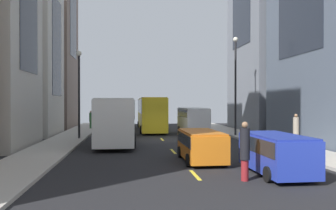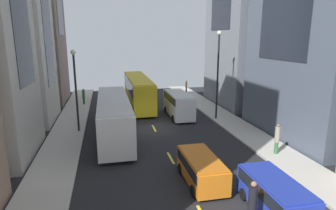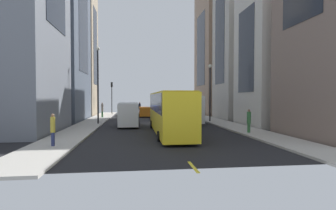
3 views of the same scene
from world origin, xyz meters
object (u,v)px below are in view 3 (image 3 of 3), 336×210
(delivery_van_white, at_px, (129,112))
(car_blue_1, at_px, (130,110))
(traffic_light_near_corner, at_px, (112,92))
(city_bus_white, at_px, (183,106))
(pedestrian_crossing_near, at_px, (53,128))
(pedestrian_waiting_curb, at_px, (102,110))
(streetcar_yellow, at_px, (169,109))
(car_orange_0, at_px, (145,111))
(pedestrian_walking_far, at_px, (140,108))
(pedestrian_crossing_mid, at_px, (249,120))

(delivery_van_white, xyz_separation_m, car_blue_1, (0.16, -17.79, -0.51))
(car_blue_1, distance_m, traffic_light_near_corner, 4.76)
(city_bus_white, bearing_deg, pedestrian_crossing_near, 56.24)
(delivery_van_white, height_order, pedestrian_waiting_curb, delivery_van_white)
(city_bus_white, distance_m, streetcar_yellow, 11.69)
(traffic_light_near_corner, bearing_deg, pedestrian_crossing_near, 88.30)
(traffic_light_near_corner, bearing_deg, pedestrian_waiting_curb, 83.92)
(car_orange_0, relative_size, pedestrian_crossing_near, 2.18)
(pedestrian_waiting_curb, bearing_deg, streetcar_yellow, 125.88)
(car_blue_1, bearing_deg, traffic_light_near_corner, -23.07)
(pedestrian_walking_far, bearing_deg, streetcar_yellow, -86.25)
(car_orange_0, height_order, car_blue_1, car_blue_1)
(car_orange_0, distance_m, traffic_light_near_corner, 8.26)
(city_bus_white, bearing_deg, car_blue_1, -61.12)
(pedestrian_walking_far, xyz_separation_m, traffic_light_near_corner, (4.98, -0.46, 2.94))
(delivery_van_white, bearing_deg, pedestrian_walking_far, -94.72)
(pedestrian_crossing_near, bearing_deg, streetcar_yellow, 5.05)
(car_orange_0, bearing_deg, streetcar_yellow, 93.56)
(pedestrian_walking_far, distance_m, pedestrian_crossing_mid, 27.85)
(city_bus_white, relative_size, pedestrian_crossing_near, 6.12)
(delivery_van_white, xyz_separation_m, pedestrian_crossing_mid, (-10.33, 7.71, -0.31))
(traffic_light_near_corner, bearing_deg, car_orange_0, 139.12)
(car_blue_1, xyz_separation_m, traffic_light_near_corner, (3.27, -1.39, 3.16))
(car_orange_0, bearing_deg, city_bus_white, 116.49)
(pedestrian_crossing_near, bearing_deg, pedestrian_crossing_mid, -14.26)
(delivery_van_white, relative_size, traffic_light_near_corner, 1.04)
(pedestrian_crossing_near, height_order, traffic_light_near_corner, traffic_light_near_corner)
(city_bus_white, xyz_separation_m, car_blue_1, (7.14, -12.95, -1.00))
(car_blue_1, relative_size, traffic_light_near_corner, 0.74)
(streetcar_yellow, bearing_deg, pedestrian_walking_far, -85.34)
(pedestrian_walking_far, bearing_deg, pedestrian_crossing_near, -101.76)
(car_blue_1, xyz_separation_m, pedestrian_crossing_mid, (-10.49, 25.50, 0.20))
(pedestrian_walking_far, distance_m, pedestrian_crossing_near, 31.41)
(city_bus_white, distance_m, delivery_van_white, 8.51)
(city_bus_white, height_order, car_orange_0, city_bus_white)
(car_orange_0, xyz_separation_m, pedestrian_crossing_near, (6.68, 26.34, 0.29))
(pedestrian_walking_far, distance_m, traffic_light_near_corner, 5.80)
(city_bus_white, relative_size, car_orange_0, 2.81)
(delivery_van_white, relative_size, pedestrian_waiting_curb, 2.71)
(city_bus_white, bearing_deg, car_orange_0, -63.51)
(car_orange_0, bearing_deg, car_blue_1, -55.37)
(city_bus_white, xyz_separation_m, streetcar_yellow, (3.39, 11.18, 0.12))
(pedestrian_crossing_mid, bearing_deg, pedestrian_walking_far, 40.16)
(city_bus_white, distance_m, pedestrian_waiting_curb, 13.15)
(car_blue_1, bearing_deg, delivery_van_white, 90.52)
(pedestrian_waiting_curb, bearing_deg, pedestrian_crossing_near, 102.09)
(car_orange_0, distance_m, car_blue_1, 4.35)
(car_blue_1, bearing_deg, city_bus_white, 118.88)
(delivery_van_white, height_order, car_orange_0, delivery_van_white)
(city_bus_white, bearing_deg, delivery_van_white, 34.75)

